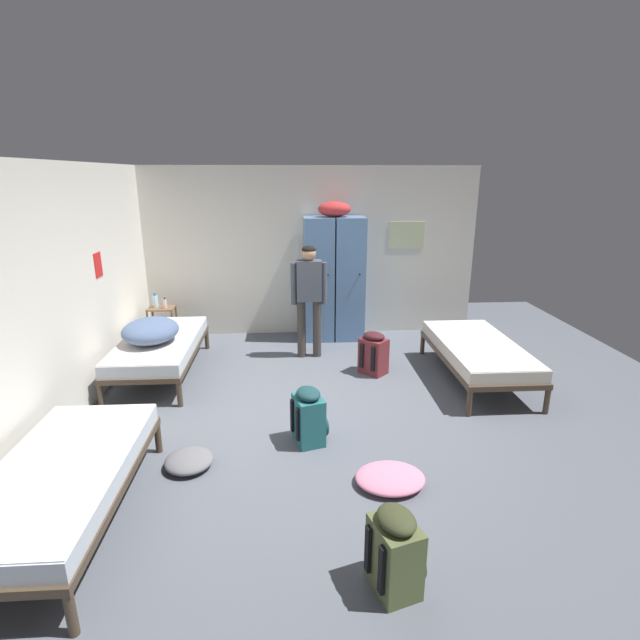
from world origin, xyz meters
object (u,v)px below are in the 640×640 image
at_px(shelf_unit, 163,322).
at_px(water_bottle, 155,301).
at_px(person_traveler, 309,291).
at_px(bedding_heap, 151,331).
at_px(clothes_pile_pink, 390,478).
at_px(clothes_pile_grey, 189,461).
at_px(backpack_teal, 310,417).
at_px(bed_right, 478,351).
at_px(locker_bank, 334,276).
at_px(lotion_bottle, 165,303).
at_px(bed_left_front, 61,478).
at_px(backpack_maroon, 374,354).
at_px(backpack_olive, 396,552).
at_px(bed_left_rear, 160,346).

xyz_separation_m(shelf_unit, water_bottle, (-0.08, 0.02, 0.32)).
bearing_deg(person_traveler, water_bottle, 163.81).
distance_m(bedding_heap, clothes_pile_pink, 3.44).
height_order(bedding_heap, clothes_pile_grey, bedding_heap).
xyz_separation_m(bedding_heap, backpack_teal, (1.86, -1.59, -0.37)).
height_order(bed_right, bedding_heap, bedding_heap).
height_order(locker_bank, bed_right, locker_bank).
xyz_separation_m(shelf_unit, lotion_bottle, (0.07, -0.04, 0.30)).
distance_m(bed_right, lotion_bottle, 4.38).
bearing_deg(bed_left_front, lotion_bottle, 92.67).
bearing_deg(lotion_bottle, bedding_heap, -84.08).
xyz_separation_m(locker_bank, bed_left_front, (-2.31, -4.06, -0.59)).
bearing_deg(locker_bank, water_bottle, -176.87).
relative_size(backpack_maroon, backpack_teal, 1.00).
height_order(backpack_maroon, backpack_olive, same).
bearing_deg(bed_right, person_traveler, 155.19).
bearing_deg(water_bottle, clothes_pile_pink, -52.51).
distance_m(bedding_heap, backpack_maroon, 2.77).
height_order(locker_bank, bed_left_rear, locker_bank).
xyz_separation_m(lotion_bottle, backpack_teal, (1.99, -2.84, -0.38)).
bearing_deg(backpack_maroon, bedding_heap, -179.59).
bearing_deg(backpack_maroon, bed_left_front, -135.77).
bearing_deg(backpack_olive, bedding_heap, 124.85).
xyz_separation_m(locker_bank, person_traveler, (-0.41, -0.79, -0.04)).
bearing_deg(bed_left_front, backpack_maroon, 44.23).
relative_size(person_traveler, backpack_olive, 2.81).
height_order(bed_left_rear, water_bottle, water_bottle).
height_order(water_bottle, backpack_olive, water_bottle).
bearing_deg(shelf_unit, bed_left_rear, -77.74).
height_order(bed_right, backpack_maroon, backpack_maroon).
height_order(backpack_maroon, clothes_pile_pink, backpack_maroon).
distance_m(backpack_maroon, clothes_pile_pink, 2.34).
bearing_deg(water_bottle, bed_left_rear, -74.25).
xyz_separation_m(person_traveler, water_bottle, (-2.23, 0.65, -0.27)).
bearing_deg(bedding_heap, backpack_teal, -40.55).
distance_m(locker_bank, backpack_teal, 3.17).
distance_m(bed_left_rear, lotion_bottle, 1.15).
height_order(shelf_unit, bed_left_rear, shelf_unit).
distance_m(bedding_heap, person_traveler, 2.08).
bearing_deg(backpack_olive, bed_left_front, 162.51).
bearing_deg(backpack_maroon, bed_right, -13.25).
xyz_separation_m(bed_left_rear, water_bottle, (-0.33, 1.17, 0.28)).
bearing_deg(locker_bank, bed_left_front, -119.61).
bearing_deg(person_traveler, backpack_teal, -92.32).
relative_size(locker_bank, person_traveler, 1.34).
xyz_separation_m(locker_bank, bed_left_rear, (-2.31, -1.31, -0.59)).
height_order(locker_bank, bedding_heap, locker_bank).
height_order(person_traveler, backpack_maroon, person_traveler).
height_order(shelf_unit, water_bottle, water_bottle).
bearing_deg(backpack_teal, water_bottle, 126.37).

